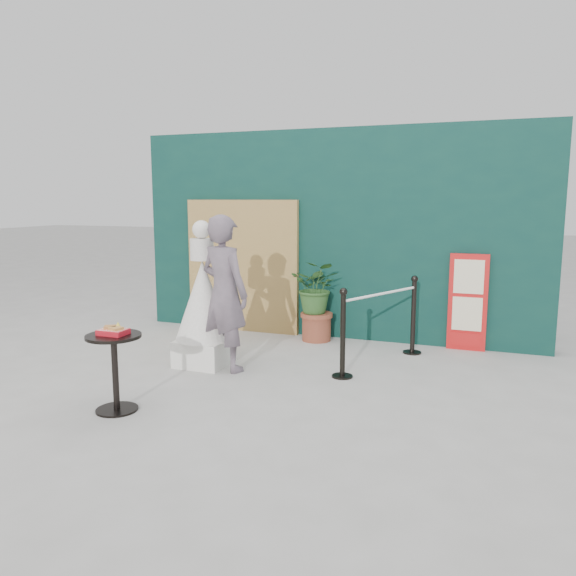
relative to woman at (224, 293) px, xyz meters
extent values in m
plane|color=#ADAAA5|center=(0.73, -1.03, -0.92)|extent=(60.00, 60.00, 0.00)
cube|color=#0A2E29|center=(0.73, 2.12, 0.58)|extent=(6.00, 0.30, 3.00)
cube|color=tan|center=(-0.67, 1.91, 0.08)|extent=(1.80, 0.08, 2.00)
imported|color=slate|center=(0.00, 0.00, 0.00)|extent=(0.77, 0.62, 1.84)
cube|color=red|center=(2.63, 1.93, -0.27)|extent=(0.50, 0.06, 1.30)
cube|color=beige|center=(2.63, 1.89, 0.08)|extent=(0.38, 0.02, 0.45)
cube|color=beige|center=(2.63, 1.89, -0.42)|extent=(0.38, 0.02, 0.45)
cube|color=red|center=(2.63, 1.89, -0.77)|extent=(0.38, 0.02, 0.18)
cube|color=white|center=(-0.33, 0.08, -0.76)|extent=(0.59, 0.59, 0.32)
cone|color=white|center=(-0.33, 0.08, -0.11)|extent=(0.69, 0.69, 0.97)
cylinder|color=silver|center=(-0.33, 0.08, 0.50)|extent=(0.28, 0.28, 0.26)
sphere|color=white|center=(-0.33, 0.08, 0.74)|extent=(0.22, 0.22, 0.22)
cylinder|color=black|center=(-0.38, -1.56, -0.91)|extent=(0.40, 0.40, 0.02)
cylinder|color=black|center=(-0.38, -1.56, -0.56)|extent=(0.06, 0.06, 0.72)
cylinder|color=black|center=(-0.38, -1.56, -0.18)|extent=(0.52, 0.52, 0.03)
cube|color=red|center=(-0.38, -1.56, -0.14)|extent=(0.26, 0.19, 0.05)
cube|color=red|center=(-0.38, -1.56, -0.12)|extent=(0.24, 0.17, 0.00)
cube|color=#C39047|center=(-0.42, -1.55, -0.10)|extent=(0.15, 0.14, 0.02)
cube|color=#DBA350|center=(-0.33, -1.58, -0.10)|extent=(0.13, 0.13, 0.02)
cone|color=yellow|center=(-0.36, -1.51, -0.08)|extent=(0.06, 0.06, 0.06)
cylinder|color=brown|center=(0.59, 1.70, -0.75)|extent=(0.41, 0.41, 0.34)
cylinder|color=brown|center=(0.59, 1.70, -0.55)|extent=(0.46, 0.46, 0.06)
imported|color=#2D5725|center=(0.59, 1.70, -0.14)|extent=(0.68, 0.59, 0.75)
cylinder|color=black|center=(1.38, 0.20, -0.91)|extent=(0.24, 0.24, 0.02)
cylinder|color=black|center=(1.38, 0.20, -0.44)|extent=(0.06, 0.06, 0.96)
sphere|color=black|center=(1.38, 0.20, 0.07)|extent=(0.09, 0.09, 0.09)
cylinder|color=black|center=(1.98, 1.50, -0.91)|extent=(0.24, 0.24, 0.02)
cylinder|color=black|center=(1.98, 1.50, -0.44)|extent=(0.06, 0.06, 0.96)
sphere|color=black|center=(1.98, 1.50, 0.07)|extent=(0.09, 0.09, 0.09)
cylinder|color=white|center=(1.68, 0.85, -0.04)|extent=(0.63, 1.31, 0.03)
camera|label=1|loc=(2.97, -5.80, 1.09)|focal=35.00mm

